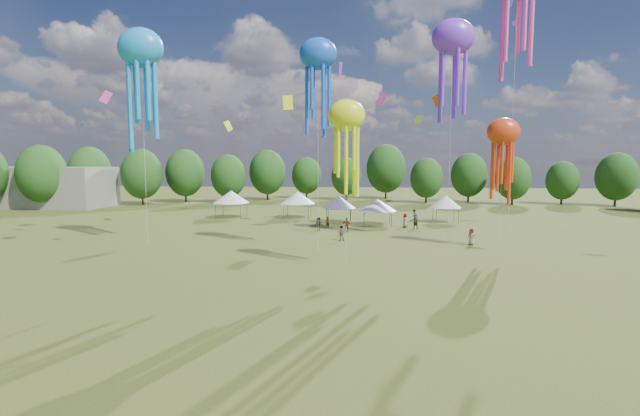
{
  "coord_description": "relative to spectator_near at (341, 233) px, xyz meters",
  "views": [
    {
      "loc": [
        -1.35,
        -13.09,
        8.83
      ],
      "look_at": [
        -3.87,
        15.0,
        6.0
      ],
      "focal_mm": 25.34,
      "sensor_mm": 36.0,
      "label": 1
    }
  ],
  "objects": [
    {
      "name": "spectators_far",
      "position": [
        6.27,
        9.22,
        0.06
      ],
      "size": [
        18.48,
        19.74,
        1.92
      ],
      "color": "gray",
      "rests_on": "ground"
    },
    {
      "name": "spectator_near",
      "position": [
        0.0,
        0.0,
        0.0
      ],
      "size": [
        0.89,
        0.72,
        1.72
      ],
      "primitive_type": "imported",
      "rotation": [
        0.0,
        0.0,
        3.06
      ],
      "color": "gray",
      "rests_on": "ground"
    },
    {
      "name": "treeline",
      "position": [
        -0.38,
        24.76,
        5.68
      ],
      "size": [
        201.57,
        95.24,
        13.43
      ],
      "color": "#38281C",
      "rests_on": "ground"
    },
    {
      "name": "show_kites",
      "position": [
        3.79,
        -1.97,
        19.14
      ],
      "size": [
        45.29,
        17.92,
        31.15
      ],
      "color": "blue",
      "rests_on": "ground"
    },
    {
      "name": "festival_tents",
      "position": [
        -3.64,
        17.73,
        2.28
      ],
      "size": [
        38.52,
        12.63,
        4.39
      ],
      "color": "#47474C",
      "rests_on": "ground"
    },
    {
      "name": "hangar",
      "position": [
        -68.52,
        34.25,
        3.14
      ],
      "size": [
        40.0,
        12.0,
        8.0
      ],
      "primitive_type": "cube",
      "color": "gray",
      "rests_on": "ground"
    }
  ]
}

